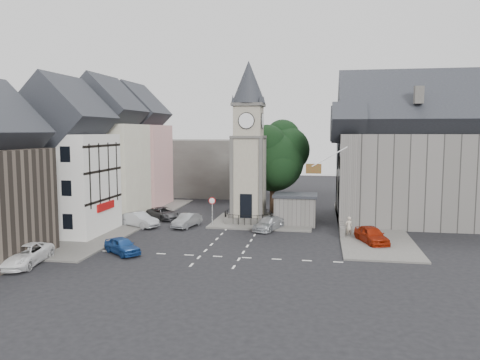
% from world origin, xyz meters
% --- Properties ---
extents(ground, '(120.00, 120.00, 0.00)m').
position_xyz_m(ground, '(0.00, 0.00, 0.00)').
color(ground, black).
rests_on(ground, ground).
extents(pavement_west, '(6.00, 30.00, 0.14)m').
position_xyz_m(pavement_west, '(-12.50, 6.00, 0.07)').
color(pavement_west, '#595651').
rests_on(pavement_west, ground).
extents(pavement_east, '(6.00, 26.00, 0.14)m').
position_xyz_m(pavement_east, '(12.00, 8.00, 0.07)').
color(pavement_east, '#595651').
rests_on(pavement_east, ground).
extents(central_island, '(10.00, 8.00, 0.16)m').
position_xyz_m(central_island, '(1.50, 8.00, 0.08)').
color(central_island, '#595651').
rests_on(central_island, ground).
extents(road_markings, '(20.00, 8.00, 0.01)m').
position_xyz_m(road_markings, '(0.00, -5.50, 0.01)').
color(road_markings, silver).
rests_on(road_markings, ground).
extents(clock_tower, '(4.86, 4.86, 16.25)m').
position_xyz_m(clock_tower, '(0.00, 7.99, 8.12)').
color(clock_tower, '#4C4944').
rests_on(clock_tower, ground).
extents(stone_shelter, '(4.30, 3.30, 3.08)m').
position_xyz_m(stone_shelter, '(4.80, 7.50, 1.55)').
color(stone_shelter, '#635F5B').
rests_on(stone_shelter, ground).
extents(town_tree, '(7.20, 7.20, 10.80)m').
position_xyz_m(town_tree, '(2.00, 13.00, 6.97)').
color(town_tree, black).
rests_on(town_tree, ground).
extents(warning_sign_post, '(0.70, 0.19, 2.85)m').
position_xyz_m(warning_sign_post, '(-3.20, 5.43, 2.03)').
color(warning_sign_post, black).
rests_on(warning_sign_post, ground).
extents(terrace_pink, '(8.10, 7.60, 12.80)m').
position_xyz_m(terrace_pink, '(-15.50, 16.00, 6.58)').
color(terrace_pink, '#DA9995').
rests_on(terrace_pink, ground).
extents(terrace_cream, '(8.10, 7.60, 12.80)m').
position_xyz_m(terrace_cream, '(-15.50, 8.00, 6.58)').
color(terrace_cream, beige).
rests_on(terrace_cream, ground).
extents(terrace_tudor, '(8.10, 7.60, 12.00)m').
position_xyz_m(terrace_tudor, '(-15.50, 0.00, 6.19)').
color(terrace_tudor, silver).
rests_on(terrace_tudor, ground).
extents(backdrop_west, '(20.00, 10.00, 8.00)m').
position_xyz_m(backdrop_west, '(-12.00, 28.00, 4.00)').
color(backdrop_west, '#4C4944').
rests_on(backdrop_west, ground).
extents(east_building, '(14.40, 11.40, 12.60)m').
position_xyz_m(east_building, '(15.59, 11.00, 6.26)').
color(east_building, '#635F5B').
rests_on(east_building, ground).
extents(east_boundary_wall, '(0.40, 16.00, 0.90)m').
position_xyz_m(east_boundary_wall, '(9.20, 10.00, 0.45)').
color(east_boundary_wall, '#635F5B').
rests_on(east_boundary_wall, ground).
extents(flagpole, '(3.68, 0.10, 2.74)m').
position_xyz_m(flagpole, '(8.00, 4.00, 7.00)').
color(flagpole, white).
rests_on(flagpole, ground).
extents(car_west_blue, '(3.82, 3.45, 1.26)m').
position_xyz_m(car_west_blue, '(-7.50, -6.00, 0.63)').
color(car_west_blue, navy).
rests_on(car_west_blue, ground).
extents(car_west_silver, '(4.56, 3.21, 1.43)m').
position_xyz_m(car_west_silver, '(-10.12, 3.73, 0.71)').
color(car_west_silver, '#A6AAAE').
rests_on(car_west_silver, ground).
extents(car_west_grey, '(4.74, 4.45, 1.24)m').
position_xyz_m(car_west_grey, '(-9.09, 8.00, 0.62)').
color(car_west_grey, '#333235').
rests_on(car_west_grey, ground).
extents(car_island_silver, '(2.24, 4.15, 1.30)m').
position_xyz_m(car_island_silver, '(-5.50, 4.50, 0.65)').
color(car_island_silver, gray).
rests_on(car_island_silver, ground).
extents(car_island_east, '(3.12, 4.62, 1.24)m').
position_xyz_m(car_island_east, '(2.50, 4.50, 0.62)').
color(car_island_east, '#AFB3B8').
rests_on(car_island_east, ground).
extents(car_east_red, '(2.95, 4.57, 1.45)m').
position_xyz_m(car_east_red, '(11.50, 0.65, 0.72)').
color(car_east_red, '#9A1E08').
rests_on(car_east_red, ground).
extents(van_sw_white, '(3.07, 5.45, 1.44)m').
position_xyz_m(van_sw_white, '(-13.00, -10.00, 0.72)').
color(van_sw_white, white).
rests_on(van_sw_white, ground).
extents(pedestrian, '(0.77, 0.65, 1.79)m').
position_xyz_m(pedestrian, '(9.77, 2.90, 0.90)').
color(pedestrian, '#BAAE9A').
rests_on(pedestrian, ground).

